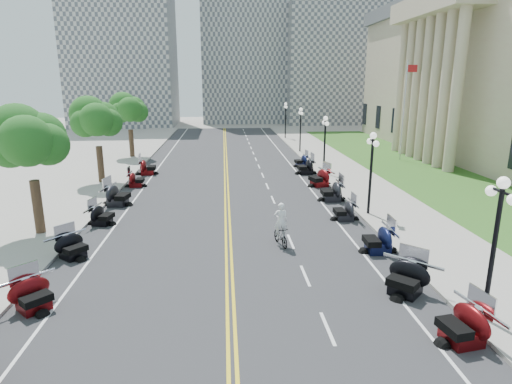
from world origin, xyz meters
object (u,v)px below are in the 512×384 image
object	(u,v)px
bicycle	(281,236)
cyclist_rider	(281,208)
motorcycle_n_3	(463,323)
flagpole	(404,112)

from	to	relation	value
bicycle	cyclist_rider	size ratio (longest dim) A/B	0.88
bicycle	motorcycle_n_3	bearing A→B (deg)	-77.12
motorcycle_n_3	bicycle	distance (m)	9.76
motorcycle_n_3	cyclist_rider	size ratio (longest dim) A/B	1.06
flagpole	cyclist_rider	distance (m)	27.41
flagpole	bicycle	bearing A→B (deg)	-124.41
motorcycle_n_3	cyclist_rider	bearing A→B (deg)	-161.81
motorcycle_n_3	cyclist_rider	world-z (taller)	cyclist_rider
bicycle	cyclist_rider	world-z (taller)	cyclist_rider
flagpole	motorcycle_n_3	xyz separation A→B (m)	(-10.79, -31.08, -4.30)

